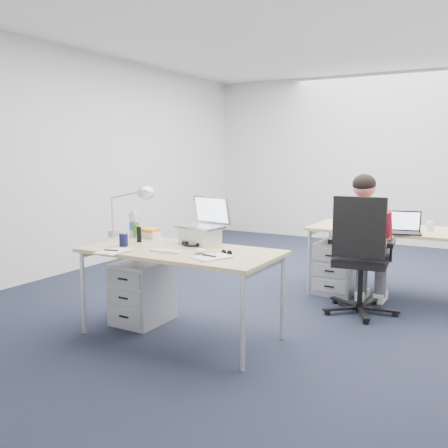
% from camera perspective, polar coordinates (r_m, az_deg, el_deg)
% --- Properties ---
extents(floor, '(7.00, 7.00, 0.00)m').
position_cam_1_polar(floor, '(5.51, 9.47, -7.83)').
color(floor, black).
rests_on(floor, ground).
extents(room, '(6.02, 7.02, 2.80)m').
position_cam_1_polar(room, '(5.31, 9.90, 10.25)').
color(room, beige).
rests_on(room, ground).
extents(desk_near, '(1.60, 0.80, 0.73)m').
position_cam_1_polar(desk_near, '(4.07, -4.96, -3.56)').
color(desk_near, tan).
rests_on(desk_near, ground).
extents(desk_far, '(1.60, 0.80, 0.73)m').
position_cam_1_polar(desk_far, '(5.47, 18.48, -0.94)').
color(desk_far, tan).
rests_on(desk_far, ground).
extents(office_chair, '(0.79, 0.79, 1.12)m').
position_cam_1_polar(office_chair, '(4.88, 15.27, -6.25)').
color(office_chair, black).
rests_on(office_chair, ground).
extents(seated_person, '(0.40, 0.69, 1.30)m').
position_cam_1_polar(seated_person, '(4.98, 15.90, -1.95)').
color(seated_person, '#B11930').
rests_on(seated_person, ground).
extents(drawer_pedestal_near, '(0.40, 0.50, 0.55)m').
position_cam_1_polar(drawer_pedestal_near, '(4.56, -9.26, -7.65)').
color(drawer_pedestal_near, '#9D9FA2').
rests_on(drawer_pedestal_near, ground).
extents(drawer_pedestal_far, '(0.40, 0.50, 0.55)m').
position_cam_1_polar(drawer_pedestal_far, '(5.58, 12.78, -4.82)').
color(drawer_pedestal_far, '#9D9FA2').
rests_on(drawer_pedestal_far, ground).
extents(silver_laptop, '(0.42, 0.35, 0.40)m').
position_cam_1_polar(silver_laptop, '(4.28, -2.75, 0.37)').
color(silver_laptop, silver).
rests_on(silver_laptop, desk_near).
extents(wireless_keyboard, '(0.27, 0.12, 0.01)m').
position_cam_1_polar(wireless_keyboard, '(3.98, -6.51, -3.07)').
color(wireless_keyboard, white).
rests_on(wireless_keyboard, desk_near).
extents(computer_mouse, '(0.08, 0.11, 0.04)m').
position_cam_1_polar(computer_mouse, '(3.89, -2.75, -3.11)').
color(computer_mouse, white).
rests_on(computer_mouse, desk_near).
extents(headphones, '(0.21, 0.17, 0.03)m').
position_cam_1_polar(headphones, '(4.22, -3.60, -2.25)').
color(headphones, black).
rests_on(headphones, desk_near).
extents(can_koozie, '(0.09, 0.09, 0.12)m').
position_cam_1_polar(can_koozie, '(4.26, -11.41, -1.69)').
color(can_koozie, '#13133B').
rests_on(can_koozie, desk_near).
extents(water_bottle, '(0.09, 0.09, 0.25)m').
position_cam_1_polar(water_bottle, '(4.74, -10.30, 0.13)').
color(water_bottle, silver).
rests_on(water_bottle, desk_near).
extents(bear_figurine, '(0.09, 0.08, 0.15)m').
position_cam_1_polar(bear_figurine, '(4.69, -9.98, -0.57)').
color(bear_figurine, '#2E8022').
rests_on(bear_figurine, desk_near).
extents(book_stack, '(0.21, 0.17, 0.09)m').
position_cam_1_polar(book_stack, '(4.64, -8.57, -1.04)').
color(book_stack, silver).
rests_on(book_stack, desk_near).
extents(cordless_phone, '(0.04, 0.04, 0.14)m').
position_cam_1_polar(cordless_phone, '(4.42, -9.68, -1.19)').
color(cordless_phone, black).
rests_on(cordless_phone, desk_near).
extents(papers_left, '(0.18, 0.26, 0.01)m').
position_cam_1_polar(papers_left, '(4.04, -12.59, -3.08)').
color(papers_left, '#EAE087').
rests_on(papers_left, desk_near).
extents(papers_right, '(0.28, 0.32, 0.01)m').
position_cam_1_polar(papers_right, '(3.73, -1.47, -3.80)').
color(papers_right, '#EAE087').
rests_on(papers_right, desk_near).
extents(sunglasses, '(0.09, 0.05, 0.02)m').
position_cam_1_polar(sunglasses, '(3.87, 0.30, -3.28)').
color(sunglasses, black).
rests_on(sunglasses, desk_near).
extents(desk_lamp, '(0.47, 0.25, 0.51)m').
position_cam_1_polar(desk_lamp, '(4.63, -11.25, 1.52)').
color(desk_lamp, silver).
rests_on(desk_lamp, desk_near).
extents(dark_laptop, '(0.37, 0.36, 0.23)m').
position_cam_1_polar(dark_laptop, '(5.12, 19.93, 0.21)').
color(dark_laptop, black).
rests_on(dark_laptop, desk_far).
extents(far_cup, '(0.08, 0.08, 0.10)m').
position_cam_1_polar(far_cup, '(5.38, 22.49, -0.24)').
color(far_cup, white).
rests_on(far_cup, desk_far).
extents(far_papers, '(0.18, 0.26, 0.01)m').
position_cam_1_polar(far_papers, '(5.52, 13.44, -0.13)').
color(far_papers, white).
rests_on(far_papers, desk_far).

